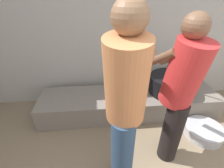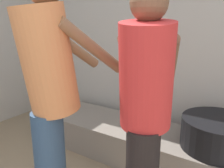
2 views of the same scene
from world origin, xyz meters
name	(u,v)px [view 1 (image 1 of 2)]	position (x,y,z in m)	size (l,w,h in m)	color
block_enclosure_rear	(133,21)	(0.00, 2.62, 1.24)	(4.85, 0.20, 2.49)	#ADA8A0
hearth_ledge	(129,103)	(-0.10, 2.10, 0.16)	(2.61, 0.60, 0.32)	slate
cooking_pot_main	(170,84)	(0.49, 2.11, 0.45)	(0.60, 0.60, 0.71)	black
cook_in_red_shirt	(180,90)	(0.18, 1.34, 0.87)	(0.52, 0.71, 1.52)	black
cook_in_orange_shirt	(125,103)	(-0.36, 1.12, 0.94)	(0.48, 0.73, 1.63)	navy
metal_mixing_bowl	(204,131)	(0.78, 1.55, 0.06)	(0.47, 0.47, 0.13)	#B7B7BC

